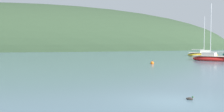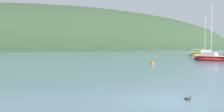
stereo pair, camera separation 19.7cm
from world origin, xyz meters
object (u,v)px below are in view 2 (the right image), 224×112
(sailboat_red_portside, at_px, (204,54))
(duck_lone_left, at_px, (188,99))
(mooring_buoy_channel, at_px, (152,63))
(sailboat_black_sloop, at_px, (213,58))

(sailboat_red_portside, bearing_deg, duck_lone_left, -116.78)
(sailboat_red_portside, distance_m, mooring_buoy_channel, 22.13)
(sailboat_red_portside, bearing_deg, sailboat_black_sloop, -110.03)
(mooring_buoy_channel, bearing_deg, duck_lone_left, -101.77)
(sailboat_black_sloop, xyz_separation_m, mooring_buoy_channel, (-10.47, -4.39, -0.25))
(mooring_buoy_channel, distance_m, duck_lone_left, 22.66)
(sailboat_black_sloop, relative_size, sailboat_red_portside, 1.11)
(sailboat_black_sloop, relative_size, duck_lone_left, 22.16)
(sailboat_black_sloop, distance_m, sailboat_red_portside, 12.79)
(sailboat_black_sloop, distance_m, duck_lone_left, 30.56)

